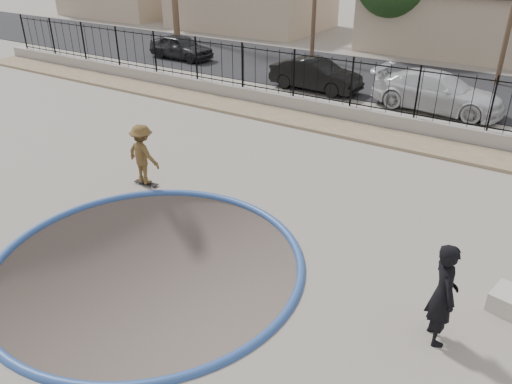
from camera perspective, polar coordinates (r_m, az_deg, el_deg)
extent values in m
cube|color=slate|center=(22.03, 12.00, 6.53)|extent=(120.00, 120.00, 2.20)
torus|color=#2B4A8B|center=(11.54, -12.20, -8.05)|extent=(7.04, 7.04, 0.20)
cube|color=tan|center=(19.17, 9.22, 7.28)|extent=(42.00, 1.60, 0.11)
cube|color=gray|center=(20.06, 10.58, 8.83)|extent=(42.00, 0.45, 0.60)
cube|color=black|center=(19.93, 10.68, 9.97)|extent=(40.00, 0.04, 0.03)
cube|color=black|center=(19.52, 11.09, 14.38)|extent=(40.00, 0.04, 0.04)
cube|color=black|center=(26.24, 16.35, 11.99)|extent=(90.00, 8.00, 0.04)
cube|color=tan|center=(40.69, -0.53, 20.78)|extent=(11.00, 8.00, 3.50)
cube|color=tan|center=(34.97, 21.71, 17.83)|extent=(10.00, 8.00, 3.50)
cylinder|color=#473323|center=(32.42, 14.84, 17.71)|extent=(0.34, 0.34, 3.00)
imported|color=brown|center=(14.65, -12.76, 3.88)|extent=(1.18, 0.74, 1.76)
cube|color=black|center=(14.99, -12.44, 1.01)|extent=(0.78, 0.28, 0.02)
cylinder|color=silver|center=(15.11, -13.37, 0.98)|extent=(0.05, 0.03, 0.05)
cylinder|color=silver|center=(15.20, -13.04, 1.20)|extent=(0.05, 0.03, 0.05)
cylinder|color=silver|center=(14.81, -11.80, 0.59)|extent=(0.05, 0.03, 0.05)
cylinder|color=silver|center=(14.91, -11.47, 0.82)|extent=(0.05, 0.03, 0.05)
imported|color=black|center=(9.45, 20.60, -10.87)|extent=(0.78, 0.88, 2.01)
imported|color=black|center=(30.20, -8.56, 16.08)|extent=(4.01, 1.73, 1.35)
imported|color=black|center=(23.82, 6.84, 13.17)|extent=(4.34, 1.71, 1.41)
imported|color=silver|center=(22.07, 20.04, 10.73)|extent=(5.43, 2.54, 1.53)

